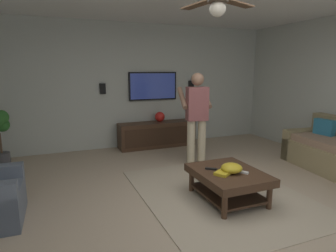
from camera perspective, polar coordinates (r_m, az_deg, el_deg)
name	(u,v)px	position (r m, az deg, el deg)	size (l,w,h in m)	color
ground_plane	(215,209)	(3.79, 9.25, -15.71)	(8.05, 8.05, 0.00)	tan
wall_back_tv	(137,86)	(6.54, -6.15, 7.82)	(0.10, 6.45, 2.68)	#B2B7AD
area_rug	(219,193)	(4.20, 9.99, -12.87)	(2.64, 2.07, 0.01)	tan
coffee_table	(228,179)	(3.93, 11.69, -10.05)	(1.00, 0.80, 0.40)	#422B1C
media_console	(157,134)	(6.47, -2.17, -1.66)	(0.45, 1.70, 0.55)	#422B1C
tv	(153,86)	(6.55, -2.97, 7.82)	(0.05, 1.11, 0.62)	black
person_standing	(197,114)	(5.13, 5.62, 2.42)	(0.60, 0.61, 1.64)	#C6B793
bowl	(232,168)	(3.83, 12.35, -8.04)	(0.27, 0.27, 0.12)	gold
remote_white	(243,172)	(3.86, 14.41, -8.73)	(0.15, 0.04, 0.02)	white
remote_black	(211,169)	(3.90, 8.42, -8.28)	(0.15, 0.04, 0.02)	black
book	(223,173)	(3.76, 10.73, -9.01)	(0.22, 0.16, 0.04)	gold
vase_round	(160,117)	(6.48, -1.61, 1.82)	(0.22, 0.22, 0.22)	red
wall_speaker_left	(191,85)	(6.94, 4.57, 7.97)	(0.06, 0.12, 0.22)	black
wall_speaker_right	(103,89)	(6.29, -12.68, 7.14)	(0.06, 0.12, 0.22)	black
ceiling_fan	(218,1)	(3.13, 9.77, 22.92)	(1.17, 1.18, 0.46)	#4C3828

